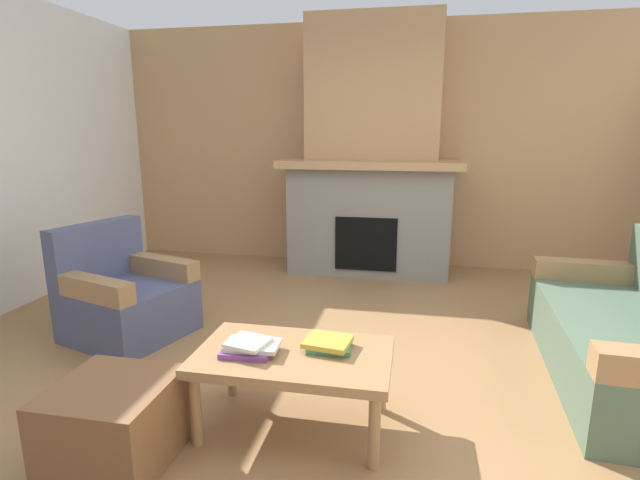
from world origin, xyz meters
The scene contains 9 objects.
ground centered at (0.00, 0.00, 0.00)m, with size 9.00×9.00×0.00m, color olive.
wall_back_wood_panel centered at (0.00, 3.00, 1.35)m, with size 6.00×0.12×2.70m, color tan.
fireplace centered at (0.00, 2.62, 1.16)m, with size 1.90×0.82×2.70m.
couch centered at (1.86, 0.46, 0.29)m, with size 0.95×1.85×0.85m.
armchair centered at (-1.66, 0.48, 0.29)m, with size 0.95×0.95×0.85m.
coffee_table centered at (-0.10, -0.42, 0.38)m, with size 1.00×0.60×0.43m.
ottoman centered at (-0.86, -0.85, 0.20)m, with size 0.52×0.52×0.40m, color brown.
book_stack_near_edge centered at (-0.32, -0.48, 0.46)m, with size 0.29×0.22×0.07m.
book_stack_center centered at (0.07, -0.36, 0.46)m, with size 0.26×0.23×0.05m.
Camera 1 is at (0.47, -2.63, 1.54)m, focal length 27.01 mm.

